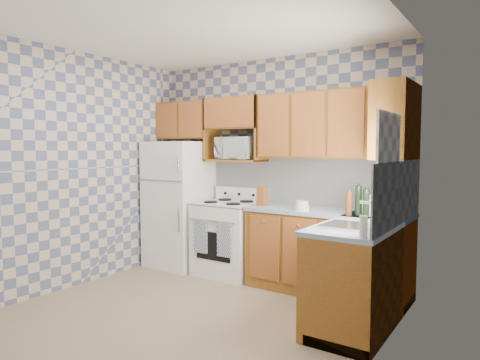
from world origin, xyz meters
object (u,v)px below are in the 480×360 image
Objects in this scene: microwave at (238,148)px; electric_kettle at (369,208)px; stove_body at (229,239)px; refrigerator at (179,204)px.

electric_kettle is (1.77, -0.30, -0.59)m from microwave.
microwave is (0.02, 0.17, 1.14)m from stove_body.
microwave is 1.89m from electric_kettle.
electric_kettle is (2.60, -0.11, 0.16)m from refrigerator.
stove_body is at bearing 175.80° from electric_kettle.
electric_kettle is at bearing -4.20° from stove_body.
refrigerator is 0.89m from stove_body.
microwave reaches higher than refrigerator.
microwave is at bearing 170.35° from electric_kettle.
stove_body is (0.80, 0.03, -0.39)m from refrigerator.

